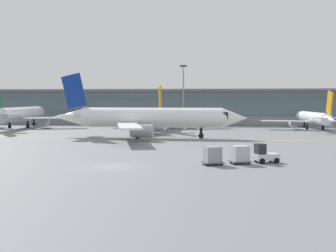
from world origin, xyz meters
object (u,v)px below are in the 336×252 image
(gate_airplane_2, at_px, (165,115))
(taxiing_regional_jet, at_px, (149,118))
(gate_airplane_1, at_px, (21,114))
(apron_light_mast_1, at_px, (183,93))
(gate_airplane_3, at_px, (313,118))
(cargo_dolly_lead, at_px, (240,154))
(baggage_tug, at_px, (265,155))
(cargo_dolly_trailing, at_px, (213,155))

(gate_airplane_2, height_order, taxiing_regional_jet, taxiing_regional_jet)
(gate_airplane_1, xyz_separation_m, apron_light_mast_1, (37.74, 14.78, 5.35))
(gate_airplane_3, distance_m, taxiing_regional_jet, 41.83)
(cargo_dolly_lead, height_order, apron_light_mast_1, apron_light_mast_1)
(baggage_tug, relative_size, apron_light_mast_1, 0.19)
(gate_airplane_2, xyz_separation_m, cargo_dolly_trailing, (12.06, -55.93, -1.93))
(gate_airplane_1, relative_size, baggage_tug, 11.06)
(gate_airplane_3, xyz_separation_m, cargo_dolly_lead, (-19.00, -54.22, -1.53))
(gate_airplane_3, bearing_deg, cargo_dolly_trailing, 153.08)
(gate_airplane_2, xyz_separation_m, taxiing_regional_jet, (0.31, -25.44, 0.51))
(gate_airplane_1, xyz_separation_m, cargo_dolly_lead, (49.33, -51.62, -2.16))
(cargo_dolly_lead, xyz_separation_m, cargo_dolly_trailing, (-2.89, -1.11, 0.00))
(baggage_tug, xyz_separation_m, cargo_dolly_lead, (-2.68, -1.03, 0.16))
(taxiing_regional_jet, xyz_separation_m, cargo_dolly_lead, (14.64, -29.38, -2.44))
(gate_airplane_1, distance_m, taxiing_regional_jet, 41.21)
(gate_airplane_3, bearing_deg, baggage_tug, 157.60)
(gate_airplane_3, height_order, apron_light_mast_1, apron_light_mast_1)
(gate_airplane_3, distance_m, apron_light_mast_1, 33.46)
(gate_airplane_1, xyz_separation_m, baggage_tug, (52.00, -50.59, -2.32))
(gate_airplane_2, xyz_separation_m, apron_light_mast_1, (3.37, 11.58, 5.58))
(gate_airplane_1, height_order, baggage_tug, gate_airplane_1)
(gate_airplane_2, relative_size, baggage_tug, 10.25)
(gate_airplane_2, bearing_deg, baggage_tug, -163.94)
(gate_airplane_1, bearing_deg, cargo_dolly_trailing, -142.70)
(cargo_dolly_trailing, height_order, apron_light_mast_1, apron_light_mast_1)
(apron_light_mast_1, bearing_deg, gate_airplane_1, -158.62)
(cargo_dolly_trailing, distance_m, apron_light_mast_1, 68.48)
(taxiing_regional_jet, height_order, cargo_dolly_lead, taxiing_regional_jet)
(gate_airplane_1, distance_m, baggage_tug, 72.59)
(gate_airplane_2, height_order, baggage_tug, gate_airplane_2)
(cargo_dolly_lead, bearing_deg, cargo_dolly_trailing, -180.00)
(gate_airplane_3, distance_m, cargo_dolly_lead, 57.48)
(baggage_tug, bearing_deg, taxiing_regional_jet, 100.42)
(gate_airplane_1, relative_size, apron_light_mast_1, 2.06)
(gate_airplane_1, distance_m, gate_airplane_3, 68.38)
(gate_airplane_3, xyz_separation_m, baggage_tug, (-16.33, -53.20, -1.69))
(taxiing_regional_jet, bearing_deg, baggage_tug, -57.51)
(gate_airplane_3, relative_size, apron_light_mast_1, 1.65)
(gate_airplane_2, height_order, gate_airplane_3, gate_airplane_2)
(cargo_dolly_lead, distance_m, apron_light_mast_1, 67.82)
(taxiing_regional_jet, distance_m, baggage_tug, 33.32)
(cargo_dolly_trailing, bearing_deg, gate_airplane_3, 47.42)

